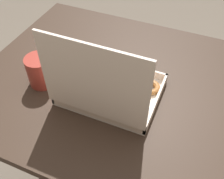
% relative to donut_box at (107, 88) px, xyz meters
% --- Properties ---
extents(ground_plane, '(8.00, 8.00, 0.00)m').
position_rel_donut_box_xyz_m(ground_plane, '(-0.05, -0.10, -0.78)').
color(ground_plane, '#6B6054').
extents(dining_table, '(1.09, 0.81, 0.72)m').
position_rel_donut_box_xyz_m(dining_table, '(-0.05, -0.10, -0.16)').
color(dining_table, '#38281E').
rests_on(dining_table, ground_plane).
extents(donut_box, '(0.31, 0.26, 0.29)m').
position_rel_donut_box_xyz_m(donut_box, '(0.00, 0.00, 0.00)').
color(donut_box, silver).
rests_on(donut_box, dining_table).
extents(coffee_mug, '(0.09, 0.09, 0.11)m').
position_rel_donut_box_xyz_m(coffee_mug, '(0.24, 0.01, -0.00)').
color(coffee_mug, '#A3382D').
rests_on(coffee_mug, dining_table).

